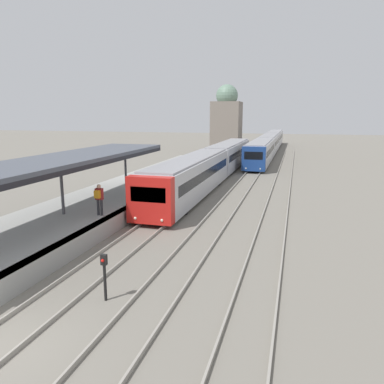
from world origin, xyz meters
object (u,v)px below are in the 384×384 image
Objects in this scene: person_on_platform at (99,197)px; train_far at (269,143)px; train_near at (214,163)px; signal_post_near at (104,272)px.

person_on_platform is 45.22m from train_far.
train_far reaches higher than person_on_platform.
train_far is (5.56, 44.88, -0.23)m from person_on_platform.
train_near is 27.50m from train_far.
train_near is at bearing 93.80° from signal_post_near.
train_far reaches higher than signal_post_near.
signal_post_near is at bearing -59.73° from person_on_platform.
train_near reaches higher than train_far.
train_near is at bearing 82.47° from person_on_platform.
train_near is (2.32, 17.57, -0.23)m from person_on_platform.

